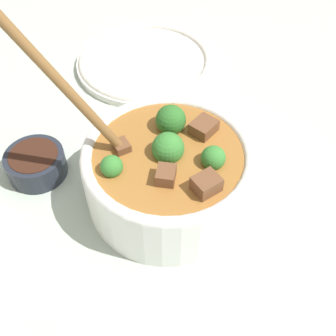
{
  "coord_description": "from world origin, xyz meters",
  "views": [
    {
      "loc": [
        0.05,
        0.36,
        0.47
      ],
      "look_at": [
        0.0,
        0.0,
        0.06
      ],
      "focal_mm": 45.0,
      "sensor_mm": 36.0,
      "label": 1
    }
  ],
  "objects": [
    {
      "name": "ground_plane",
      "position": [
        0.0,
        0.0,
        0.0
      ],
      "size": [
        4.0,
        4.0,
        0.0
      ],
      "primitive_type": "plane",
      "color": "#ADBCAD"
    },
    {
      "name": "stew_bowl",
      "position": [
        0.0,
        -0.0,
        0.06
      ],
      "size": [
        0.29,
        0.22,
        0.29
      ],
      "color": "white",
      "rests_on": "ground_plane"
    },
    {
      "name": "empty_plate",
      "position": [
        -0.0,
        -0.32,
        0.01
      ],
      "size": [
        0.26,
        0.26,
        0.02
      ],
      "color": "silver",
      "rests_on": "ground_plane"
    },
    {
      "name": "condiment_bowl",
      "position": [
        0.18,
        -0.07,
        0.02
      ],
      "size": [
        0.09,
        0.09,
        0.04
      ],
      "color": "#232833",
      "rests_on": "ground_plane"
    }
  ]
}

